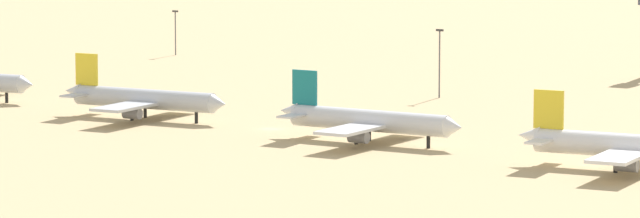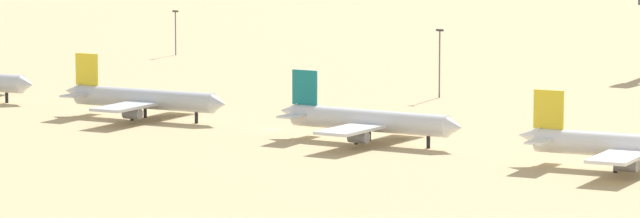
% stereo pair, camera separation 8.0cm
% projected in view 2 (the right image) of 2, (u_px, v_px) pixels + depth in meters
% --- Properties ---
extents(ground, '(4000.00, 4000.00, 0.00)m').
position_uv_depth(ground, '(271.00, 129.00, 393.38)').
color(ground, tan).
extents(parked_jet_yellow_3, '(40.59, 34.29, 13.40)m').
position_uv_depth(parked_jet_yellow_3, '(143.00, 99.00, 407.83)').
color(parked_jet_yellow_3, silver).
rests_on(parked_jet_yellow_3, ground).
extents(parked_jet_teal_4, '(40.67, 34.13, 13.45)m').
position_uv_depth(parked_jet_teal_4, '(368.00, 121.00, 372.96)').
color(parked_jet_teal_4, silver).
rests_on(parked_jet_teal_4, ground).
extents(parked_jet_yellow_5, '(41.25, 34.96, 13.62)m').
position_uv_depth(parked_jet_yellow_5, '(627.00, 146.00, 338.81)').
color(parked_jet_yellow_5, white).
rests_on(parked_jet_yellow_5, ground).
extents(light_pole_west, '(1.80, 0.50, 15.97)m').
position_uv_depth(light_pole_west, '(440.00, 58.00, 445.27)').
color(light_pole_west, '#59595E').
rests_on(light_pole_west, ground).
extents(light_pole_east, '(1.80, 0.50, 12.73)m').
position_uv_depth(light_pole_east, '(176.00, 29.00, 545.91)').
color(light_pole_east, '#59595E').
rests_on(light_pole_east, ground).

